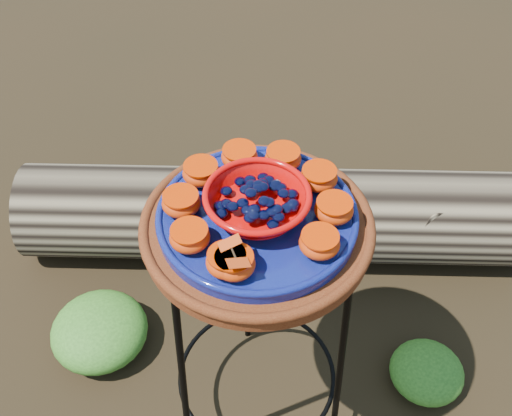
{
  "coord_description": "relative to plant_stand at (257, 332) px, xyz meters",
  "views": [
    {
      "loc": [
        -0.11,
        -0.83,
        1.65
      ],
      "look_at": [
        -0.0,
        0.0,
        0.78
      ],
      "focal_mm": 45.0,
      "sensor_mm": 36.0,
      "label": 1
    }
  ],
  "objects": [
    {
      "name": "orange_half_7",
      "position": [
        -0.14,
        0.03,
        0.43
      ],
      "size": [
        0.07,
        0.07,
        0.04
      ],
      "primitive_type": "ellipsoid",
      "color": "red",
      "rests_on": "cobalt_plate"
    },
    {
      "name": "orange_half_8",
      "position": [
        -0.13,
        -0.06,
        0.43
      ],
      "size": [
        0.07,
        0.07,
        0.04
      ],
      "primitive_type": "ellipsoid",
      "color": "red",
      "rests_on": "cobalt_plate"
    },
    {
      "name": "plant_stand",
      "position": [
        0.0,
        0.0,
        0.0
      ],
      "size": [
        0.44,
        0.44,
        0.7
      ],
      "primitive_type": null,
      "color": "black",
      "rests_on": "ground"
    },
    {
      "name": "cobalt_plate",
      "position": [
        0.0,
        0.0,
        0.4
      ],
      "size": [
        0.38,
        0.38,
        0.03
      ],
      "primitive_type": "cylinder",
      "color": "#040036",
      "rests_on": "terracotta_saucer"
    },
    {
      "name": "orange_half_4",
      "position": [
        0.07,
        0.13,
        0.43
      ],
      "size": [
        0.07,
        0.07,
        0.04
      ],
      "primitive_type": "ellipsoid",
      "color": "red",
      "rests_on": "cobalt_plate"
    },
    {
      "name": "orange_half_6",
      "position": [
        -0.1,
        0.1,
        0.43
      ],
      "size": [
        0.07,
        0.07,
        0.04
      ],
      "primitive_type": "ellipsoid",
      "color": "red",
      "rests_on": "cobalt_plate"
    },
    {
      "name": "orange_half_3",
      "position": [
        0.13,
        0.06,
        0.43
      ],
      "size": [
        0.07,
        0.07,
        0.04
      ],
      "primitive_type": "ellipsoid",
      "color": "red",
      "rests_on": "cobalt_plate"
    },
    {
      "name": "foliage_right",
      "position": [
        0.48,
        0.01,
        -0.3
      ],
      "size": [
        0.21,
        0.21,
        0.1
      ],
      "primitive_type": "ellipsoid",
      "color": "#265418",
      "rests_on": "ground"
    },
    {
      "name": "orange_half_0",
      "position": [
        -0.06,
        -0.13,
        0.43
      ],
      "size": [
        0.07,
        0.07,
        0.04
      ],
      "primitive_type": "ellipsoid",
      "color": "red",
      "rests_on": "cobalt_plate"
    },
    {
      "name": "foliage_left",
      "position": [
        -0.43,
        0.24,
        -0.28
      ],
      "size": [
        0.28,
        0.28,
        0.14
      ],
      "primitive_type": "ellipsoid",
      "color": "#265418",
      "rests_on": "ground"
    },
    {
      "name": "orange_half_9",
      "position": [
        -0.07,
        -0.13,
        0.43
      ],
      "size": [
        0.07,
        0.07,
        0.04
      ],
      "primitive_type": "ellipsoid",
      "color": "red",
      "rests_on": "cobalt_plate"
    },
    {
      "name": "red_bowl",
      "position": [
        0.0,
        0.0,
        0.44
      ],
      "size": [
        0.19,
        0.19,
        0.05
      ],
      "primitive_type": null,
      "color": "red",
      "rests_on": "cobalt_plate"
    },
    {
      "name": "terracotta_saucer",
      "position": [
        0.0,
        0.0,
        0.37
      ],
      "size": [
        0.45,
        0.45,
        0.04
      ],
      "primitive_type": "cylinder",
      "color": "#421106",
      "rests_on": "plant_stand"
    },
    {
      "name": "orange_half_2",
      "position": [
        0.14,
        -0.03,
        0.43
      ],
      "size": [
        0.07,
        0.07,
        0.04
      ],
      "primitive_type": "ellipsoid",
      "color": "red",
      "rests_on": "cobalt_plate"
    },
    {
      "name": "orange_half_5",
      "position": [
        -0.02,
        0.14,
        0.43
      ],
      "size": [
        0.07,
        0.07,
        0.04
      ],
      "primitive_type": "ellipsoid",
      "color": "red",
      "rests_on": "cobalt_plate"
    },
    {
      "name": "ground",
      "position": [
        0.0,
        0.0,
        -0.35
      ],
      "size": [
        60.0,
        60.0,
        0.0
      ],
      "primitive_type": "plane",
      "color": "black"
    },
    {
      "name": "butterfly",
      "position": [
        -0.06,
        -0.13,
        0.46
      ],
      "size": [
        0.09,
        0.07,
        0.01
      ],
      "primitive_type": null,
      "rotation": [
        0.0,
        0.0,
        0.21
      ],
      "color": "#C03A0E",
      "rests_on": "orange_half_0"
    },
    {
      "name": "foliage_back",
      "position": [
        -0.08,
        0.58,
        -0.27
      ],
      "size": [
        0.34,
        0.34,
        0.17
      ],
      "primitive_type": "ellipsoid",
      "color": "#265418",
      "rests_on": "ground"
    },
    {
      "name": "glass_gems",
      "position": [
        0.0,
        0.0,
        0.48
      ],
      "size": [
        0.15,
        0.15,
        0.03
      ],
      "primitive_type": null,
      "color": "black",
      "rests_on": "red_bowl"
    },
    {
      "name": "driftwood_log",
      "position": [
        0.13,
        0.56,
        -0.2
      ],
      "size": [
        1.65,
        0.66,
        0.3
      ],
      "primitive_type": null,
      "rotation": [
        0.0,
        0.0,
        -0.15
      ],
      "color": "black",
      "rests_on": "ground"
    },
    {
      "name": "orange_half_1",
      "position": [
        0.1,
        -0.1,
        0.43
      ],
      "size": [
        0.07,
        0.07,
        0.04
      ],
      "primitive_type": "ellipsoid",
      "color": "red",
      "rests_on": "cobalt_plate"
    }
  ]
}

